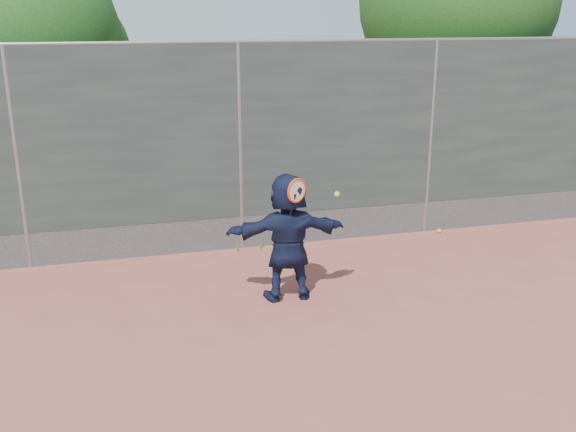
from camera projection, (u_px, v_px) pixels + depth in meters
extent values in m
plane|color=#9E4C42|center=(309.00, 365.00, 6.44)|extent=(80.00, 80.00, 0.00)
imported|color=#151C3A|center=(288.00, 237.00, 7.74)|extent=(1.49, 0.54, 1.59)
sphere|color=#ADDF31|center=(439.00, 231.00, 10.29)|extent=(0.07, 0.07, 0.07)
cube|color=#38423D|center=(240.00, 132.00, 9.13)|extent=(20.00, 0.04, 2.50)
cube|color=slate|center=(242.00, 232.00, 9.59)|extent=(20.00, 0.03, 0.50)
cylinder|color=gray|center=(238.00, 42.00, 8.76)|extent=(20.00, 0.05, 0.05)
cylinder|color=gray|center=(17.00, 161.00, 8.48)|extent=(0.06, 0.06, 3.00)
cylinder|color=gray|center=(240.00, 150.00, 9.21)|extent=(0.06, 0.06, 3.00)
cylinder|color=gray|center=(430.00, 140.00, 9.94)|extent=(0.06, 0.06, 3.00)
torus|color=#D94314|center=(297.00, 190.00, 7.38)|extent=(0.27, 0.17, 0.29)
cylinder|color=beige|center=(297.00, 190.00, 7.38)|extent=(0.22, 0.13, 0.25)
cylinder|color=black|center=(292.00, 207.00, 7.44)|extent=(0.09, 0.13, 0.33)
sphere|color=#ADDF31|center=(337.00, 194.00, 7.58)|extent=(0.07, 0.07, 0.07)
cylinder|color=#382314|center=(448.00, 125.00, 12.40)|extent=(0.28, 0.28, 2.60)
sphere|color=#23561C|center=(457.00, 1.00, 11.71)|extent=(3.60, 3.60, 3.60)
sphere|color=#23561C|center=(485.00, 21.00, 12.17)|extent=(2.52, 2.52, 2.52)
cylinder|color=#382314|center=(43.00, 147.00, 11.36)|extent=(0.28, 0.28, 2.20)
sphere|color=#23561C|center=(29.00, 35.00, 10.78)|extent=(3.00, 3.00, 3.00)
sphere|color=#23561C|center=(69.00, 52.00, 11.20)|extent=(2.10, 2.10, 2.10)
cone|color=#387226|center=(260.00, 240.00, 9.57)|extent=(0.03, 0.03, 0.26)
cone|color=#387226|center=(279.00, 237.00, 9.66)|extent=(0.03, 0.03, 0.30)
cone|color=#387226|center=(237.00, 244.00, 9.48)|extent=(0.03, 0.03, 0.22)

